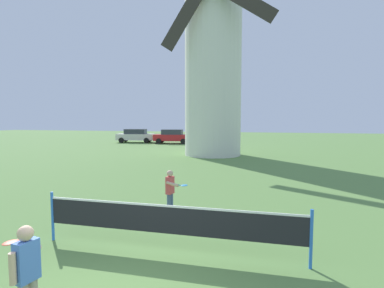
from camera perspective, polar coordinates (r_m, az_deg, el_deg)
The scene contains 6 objects.
windmill at distance 23.47m, azimuth 3.97°, elevation 17.11°, with size 9.11×4.89×16.38m.
tennis_net at distance 6.35m, azimuth -4.51°, elevation -13.98°, with size 5.50×0.06×1.10m.
player_near at distance 4.81m, azimuth -28.63°, elevation -19.84°, with size 0.74×0.65×1.35m.
player_far at distance 8.89m, azimuth -4.02°, elevation -8.38°, with size 0.71×0.61×1.25m.
parked_car_cream at distance 36.10m, azimuth -10.52°, elevation 1.58°, with size 4.51×2.46×1.56m.
parked_car_red at distance 34.14m, azimuth -3.73°, elevation 1.47°, with size 4.20×2.30×1.56m.
Camera 1 is at (2.20, -3.79, 2.72)m, focal length 28.49 mm.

